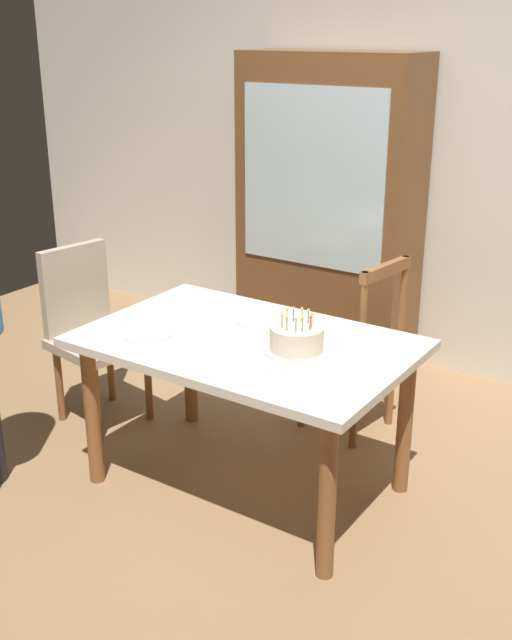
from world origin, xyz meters
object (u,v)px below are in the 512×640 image
dining_table (247,359)px  birthday_cake (296,340)px  chair_upholstered (90,325)px  chair_spindle_back (353,348)px  china_cabinet (329,213)px  plate_near_celebrant (147,334)px  plate_far_side (259,321)px

dining_table → birthday_cake: (0.26, -0.00, 0.15)m
chair_upholstered → chair_spindle_back: bearing=27.7°
china_cabinet → plate_near_celebrant: bearing=-88.2°
dining_table → chair_upholstered: (-1.11, 0.13, -0.11)m
china_cabinet → plate_far_side: bearing=-74.3°
birthday_cake → china_cabinet: 1.72m
chair_upholstered → china_cabinet: china_cabinet is taller
plate_near_celebrant → chair_upholstered: size_ratio=0.23×
dining_table → china_cabinet: bearing=106.1°
plate_far_side → birthday_cake: bearing=-33.0°
birthday_cake → plate_near_celebrant: size_ratio=1.27×
plate_far_side → plate_near_celebrant: bearing=-127.7°
birthday_cake → china_cabinet: china_cabinet is taller
dining_table → birthday_cake: birthday_cake is taller
plate_far_side → chair_spindle_back: 0.67m
birthday_cake → china_cabinet: (-0.71, 1.56, 0.16)m
chair_upholstered → plate_far_side: bearing=4.6°
chair_spindle_back → china_cabinet: bearing=127.1°
dining_table → chair_spindle_back: (0.14, 0.78, -0.19)m
plate_near_celebrant → chair_spindle_back: chair_spindle_back is taller
plate_near_celebrant → china_cabinet: bearing=91.8°
dining_table → birthday_cake: bearing=-0.7°
birthday_cake → chair_spindle_back: (-0.12, 0.78, -0.34)m
china_cabinet → dining_table: bearing=-73.9°
plate_far_side → chair_upholstered: size_ratio=0.23×
chair_spindle_back → plate_far_side: bearing=-110.3°
chair_spindle_back → china_cabinet: 1.09m
plate_near_celebrant → chair_upholstered: bearing=154.8°
birthday_cake → plate_far_side: size_ratio=1.27×
chair_spindle_back → china_cabinet: (-0.59, 0.78, 0.49)m
birthday_cake → plate_far_side: birthday_cake is taller
plate_far_side → chair_upholstered: chair_upholstered is taller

